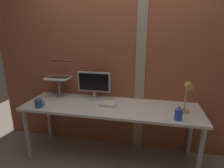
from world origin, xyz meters
The scene contains 10 objects.
ground_plane centered at (0.00, 0.00, 0.00)m, with size 6.00×6.00×0.00m, color gray.
brick_wall_back centered at (0.00, 0.39, 1.17)m, with size 3.70×0.16×2.34m.
desk centered at (-0.12, 0.01, 0.66)m, with size 2.16×0.64×0.73m.
monitor centered at (-0.38, 0.21, 0.95)m, with size 0.44×0.18×0.37m.
laptop_stand centered at (-0.89, 0.21, 0.90)m, with size 0.28×0.22×0.26m.
laptop centered at (-0.89, 0.28, 1.05)m, with size 0.32×0.29×0.24m.
desk_lamp centered at (0.74, -0.04, 0.96)m, with size 0.12×0.20×0.37m.
pen_cup centered at (0.65, -0.21, 0.79)m, with size 0.08×0.08×0.16m.
coffee_mug centered at (-0.95, -0.21, 0.78)m, with size 0.13×0.09×0.10m.
paper_clutter_stack centered at (-0.14, 0.01, 0.75)m, with size 0.20×0.14×0.03m, color silver.
Camera 1 is at (0.34, -2.06, 1.63)m, focal length 29.85 mm.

